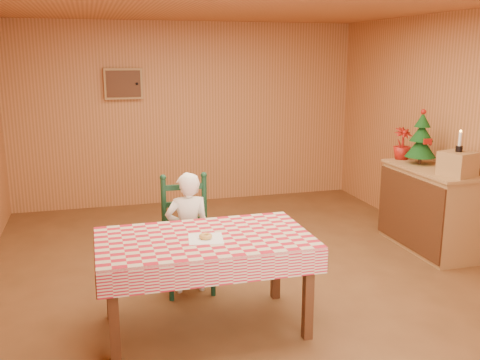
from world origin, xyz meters
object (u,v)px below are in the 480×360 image
object	(u,v)px
ladder_chair	(187,237)
crate	(458,164)
dining_table	(205,247)
christmas_tree	(421,139)
storage_bin	(429,231)
shelf_unit	(429,209)
seated_child	(188,233)

from	to	relation	value
ladder_chair	crate	xyz separation A→B (m)	(2.78, -0.09, 0.55)
dining_table	ladder_chair	world-z (taller)	ladder_chair
christmas_tree	storage_bin	world-z (taller)	christmas_tree
storage_bin	ladder_chair	bearing A→B (deg)	-173.52
dining_table	storage_bin	world-z (taller)	dining_table
ladder_chair	christmas_tree	size ratio (longest dim) A/B	1.74
dining_table	shelf_unit	bearing A→B (deg)	21.50
seated_child	crate	bearing A→B (deg)	179.25
seated_child	christmas_tree	xyz separation A→B (m)	(2.78, 0.61, 0.65)
ladder_chair	shelf_unit	bearing A→B (deg)	6.30
crate	storage_bin	xyz separation A→B (m)	(0.03, 0.41, -0.86)
shelf_unit	dining_table	bearing A→B (deg)	-158.50
ladder_chair	shelf_unit	size ratio (longest dim) A/B	0.87
dining_table	seated_child	world-z (taller)	seated_child
christmas_tree	storage_bin	xyz separation A→B (m)	(0.03, -0.24, -1.01)
ladder_chair	storage_bin	distance (m)	2.85
christmas_tree	storage_bin	size ratio (longest dim) A/B	1.58
dining_table	crate	distance (m)	2.89
crate	christmas_tree	xyz separation A→B (m)	(-0.00, 0.65, 0.16)
christmas_tree	storage_bin	distance (m)	1.04
storage_bin	shelf_unit	bearing A→B (deg)	-161.33
dining_table	seated_child	size ratio (longest dim) A/B	1.47
crate	christmas_tree	world-z (taller)	christmas_tree
crate	dining_table	bearing A→B (deg)	-166.01
seated_child	shelf_unit	world-z (taller)	seated_child
ladder_chair	seated_child	size ratio (longest dim) A/B	0.96
ladder_chair	crate	world-z (taller)	crate
seated_child	shelf_unit	bearing A→B (deg)	-172.54
christmas_tree	dining_table	bearing A→B (deg)	-154.25
seated_child	storage_bin	xyz separation A→B (m)	(2.82, 0.38, -0.37)
crate	seated_child	bearing A→B (deg)	179.25
shelf_unit	crate	size ratio (longest dim) A/B	4.13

